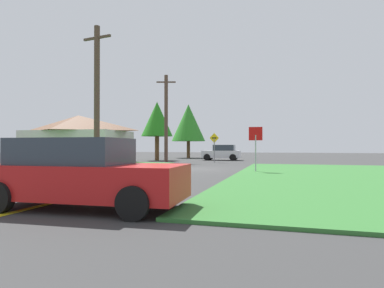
# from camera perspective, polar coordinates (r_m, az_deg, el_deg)

# --- Properties ---
(ground_plane) EXTENTS (120.00, 120.00, 0.00)m
(ground_plane) POSITION_cam_1_polar(r_m,az_deg,el_deg) (20.47, 0.08, -4.48)
(ground_plane) COLOR #343434
(grass_verge_right) EXTENTS (12.00, 20.00, 0.08)m
(grass_verge_right) POSITION_cam_1_polar(r_m,az_deg,el_deg) (16.11, 29.31, -5.36)
(grass_verge_right) COLOR #306B2E
(grass_verge_right) RESTS_ON ground
(grass_verge_left) EXTENTS (12.00, 20.00, 0.08)m
(grass_verge_left) POSITION_cam_1_polar(r_m,az_deg,el_deg) (21.65, -27.61, -4.10)
(grass_verge_left) COLOR #306B2E
(grass_verge_left) RESTS_ON ground
(lane_stripe_center) EXTENTS (0.20, 14.00, 0.01)m
(lane_stripe_center) POSITION_cam_1_polar(r_m,az_deg,el_deg) (13.00, -9.75, -6.75)
(lane_stripe_center) COLOR yellow
(lane_stripe_center) RESTS_ON ground
(stop_sign) EXTENTS (0.73, 0.14, 2.51)m
(stop_sign) POSITION_cam_1_polar(r_m,az_deg,el_deg) (17.79, 11.27, 0.60)
(stop_sign) COLOR #9EA0A8
(stop_sign) RESTS_ON ground
(car_approaching_junction) EXTENTS (4.00, 2.15, 1.62)m
(car_approaching_junction) POSITION_cam_1_polar(r_m,az_deg,el_deg) (33.88, 5.37, -1.54)
(car_approaching_junction) COLOR silver
(car_approaching_junction) RESTS_ON ground
(car_behind_on_main_road) EXTENTS (4.64, 2.12, 1.62)m
(car_behind_on_main_road) POSITION_cam_1_polar(r_m,az_deg,el_deg) (7.80, -18.99, -5.02)
(car_behind_on_main_road) COLOR red
(car_behind_on_main_road) RESTS_ON ground
(utility_pole_near) EXTENTS (1.80, 0.37, 8.02)m
(utility_pole_near) POSITION_cam_1_polar(r_m,az_deg,el_deg) (18.34, -16.60, 7.98)
(utility_pole_near) COLOR #4D3B2D
(utility_pole_near) RESTS_ON ground
(utility_pole_mid) EXTENTS (1.76, 0.61, 8.16)m
(utility_pole_mid) POSITION_cam_1_polar(r_m,az_deg,el_deg) (30.22, -4.64, 4.73)
(utility_pole_mid) COLOR #51382E
(utility_pole_mid) RESTS_ON ground
(direction_sign) EXTENTS (0.89, 0.20, 2.67)m
(direction_sign) POSITION_cam_1_polar(r_m,az_deg,el_deg) (29.01, 3.99, -0.02)
(direction_sign) COLOR slate
(direction_sign) RESTS_ON ground
(oak_tree_left) EXTENTS (3.28, 3.28, 6.14)m
(oak_tree_left) POSITION_cam_1_polar(r_m,az_deg,el_deg) (33.67, -6.25, 4.41)
(oak_tree_left) COLOR brown
(oak_tree_left) RESTS_ON ground
(pine_tree_center) EXTENTS (4.24, 4.24, 6.80)m
(pine_tree_center) POSITION_cam_1_polar(r_m,az_deg,el_deg) (40.51, -0.65, 3.80)
(pine_tree_center) COLOR brown
(pine_tree_center) RESTS_ON ground
(barn) EXTENTS (8.76, 6.04, 4.32)m
(barn) POSITION_cam_1_polar(r_m,az_deg,el_deg) (31.34, -19.59, 0.89)
(barn) COLOR beige
(barn) RESTS_ON ground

